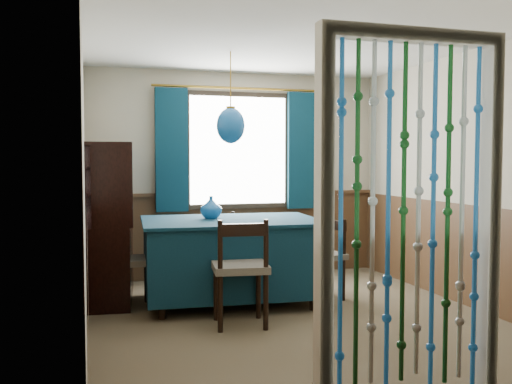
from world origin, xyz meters
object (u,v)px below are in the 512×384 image
object	(u,v)px
chair_left	(128,262)
pendant_lamp	(231,126)
sideboard	(110,245)
vase_table	(211,208)
dining_table	(231,255)
vase_sideboard	(114,211)
chair_right	(324,256)
chair_far	(221,248)
bowl_shelf	(116,192)
chair_near	(241,269)

from	to	relation	value
chair_left	pendant_lamp	bearing A→B (deg)	85.73
sideboard	vase_table	bearing A→B (deg)	-15.31
pendant_lamp	dining_table	bearing A→B (deg)	180.00
dining_table	vase_sideboard	distance (m)	1.41
sideboard	dining_table	bearing A→B (deg)	-18.13
sideboard	chair_left	bearing A→B (deg)	-63.74
chair_left	chair_right	size ratio (longest dim) A/B	1.02
sideboard	vase_sideboard	bearing A→B (deg)	83.47
chair_right	vase_sideboard	size ratio (longest dim) A/B	4.82
chair_far	pendant_lamp	world-z (taller)	pendant_lamp
chair_right	sideboard	bearing A→B (deg)	66.28
chair_left	pendant_lamp	size ratio (longest dim) A/B	0.94
chair_left	bowl_shelf	bearing A→B (deg)	-139.02
pendant_lamp	vase_sideboard	xyz separation A→B (m)	(-1.10, 0.79, -0.89)
chair_right	pendant_lamp	size ratio (longest dim) A/B	0.92
chair_near	chair_left	bearing A→B (deg)	141.61
chair_right	vase_table	distance (m)	1.27
chair_far	chair_left	bearing A→B (deg)	33.71
pendant_lamp	vase_sideboard	bearing A→B (deg)	144.39
chair_near	vase_table	world-z (taller)	vase_table
chair_near	chair_left	size ratio (longest dim) A/B	1.11
chair_right	pendant_lamp	distance (m)	1.65
chair_left	pendant_lamp	world-z (taller)	pendant_lamp
chair_near	chair_left	distance (m)	1.27
vase_table	vase_sideboard	distance (m)	1.14
pendant_lamp	bowl_shelf	xyz separation A→B (m)	(-1.10, 0.22, -0.65)
chair_left	vase_table	xyz separation A→B (m)	(0.83, 0.03, 0.50)
dining_table	chair_right	world-z (taller)	dining_table
pendant_lamp	vase_sideboard	size ratio (longest dim) A/B	5.22
dining_table	chair_left	size ratio (longest dim) A/B	2.16
chair_right	sideboard	world-z (taller)	sideboard
chair_near	dining_table	bearing A→B (deg)	88.85
chair_right	vase_sideboard	distance (m)	2.30
dining_table	sideboard	world-z (taller)	sideboard
chair_left	vase_table	distance (m)	0.97
chair_near	chair_right	world-z (taller)	chair_near
vase_table	bowl_shelf	distance (m)	0.95
chair_right	chair_near	bearing A→B (deg)	115.18
chair_left	vase_table	world-z (taller)	vase_table
dining_table	sideboard	distance (m)	1.27
vase_table	pendant_lamp	bearing A→B (deg)	-37.55
dining_table	vase_table	size ratio (longest dim) A/B	8.87
sideboard	bowl_shelf	distance (m)	0.63
dining_table	chair_left	xyz separation A→B (m)	(-1.01, 0.10, -0.03)
chair_right	dining_table	bearing A→B (deg)	76.76
chair_far	pendant_lamp	bearing A→B (deg)	88.00
vase_table	chair_left	bearing A→B (deg)	-178.02
chair_right	pendant_lamp	bearing A→B (deg)	76.76
dining_table	vase_table	xyz separation A→B (m)	(-0.17, 0.13, 0.46)
vase_sideboard	vase_table	bearing A→B (deg)	-35.24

